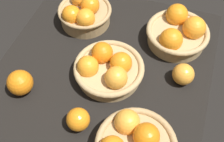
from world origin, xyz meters
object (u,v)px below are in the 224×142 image
at_px(loose_orange_front_gap, 20,83).
at_px(loose_orange_back_gap, 183,74).
at_px(basket_center, 108,68).
at_px(loose_orange_side_gap, 78,119).
at_px(basket_far_left, 178,33).
at_px(basket_near_left, 84,13).

xyz_separation_m(loose_orange_front_gap, loose_orange_back_gap, (-0.20, 0.49, -0.01)).
distance_m(basket_center, loose_orange_side_gap, 0.20).
height_order(basket_far_left, loose_orange_side_gap, basket_far_left).
relative_size(basket_near_left, loose_orange_back_gap, 2.83).
relative_size(basket_center, loose_orange_back_gap, 3.24).
relative_size(basket_far_left, loose_orange_back_gap, 3.14).
bearing_deg(basket_near_left, loose_orange_back_gap, 69.34).
relative_size(basket_center, loose_orange_front_gap, 2.82).
bearing_deg(loose_orange_side_gap, basket_near_left, -160.57).
bearing_deg(basket_near_left, basket_far_left, 92.30).
bearing_deg(basket_near_left, loose_orange_front_gap, -11.97).
xyz_separation_m(loose_orange_front_gap, loose_orange_side_gap, (0.06, 0.22, -0.01)).
relative_size(basket_center, basket_far_left, 1.03).
bearing_deg(loose_orange_back_gap, loose_orange_front_gap, -67.39).
bearing_deg(loose_orange_back_gap, basket_center, -76.10).
height_order(basket_center, loose_orange_side_gap, basket_center).
distance_m(basket_center, basket_near_left, 0.27).
height_order(basket_center, loose_orange_back_gap, basket_center).
bearing_deg(basket_center, loose_orange_back_gap, 103.90).
height_order(basket_far_left, basket_near_left, basket_near_left).
distance_m(basket_near_left, loose_orange_back_gap, 0.44).
xyz_separation_m(loose_orange_back_gap, loose_orange_side_gap, (0.26, -0.26, -0.00)).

